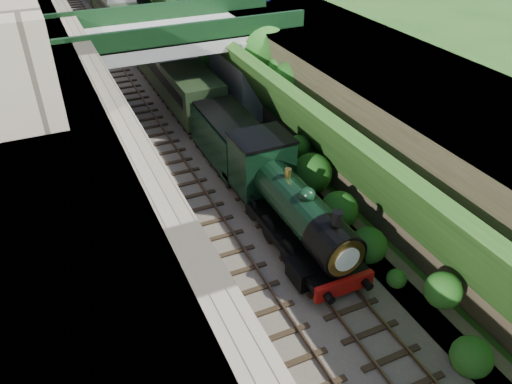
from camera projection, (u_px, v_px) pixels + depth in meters
name	position (u px, v px, depth m)	size (l,w,h in m)	color
trackbed	(191.00, 141.00, 32.36)	(10.00, 90.00, 0.20)	#473F38
retaining_wall	(96.00, 107.00, 28.58)	(1.00, 90.00, 7.00)	#756B56
street_plateau_left	(31.00, 118.00, 27.37)	(6.00, 90.00, 7.00)	#262628
street_plateau_right	(321.00, 75.00, 33.97)	(8.00, 90.00, 6.25)	#262628
embankment_slope	(279.00, 106.00, 30.63)	(4.37, 90.00, 6.36)	#1E4714
track_left	(161.00, 145.00, 31.59)	(2.50, 90.00, 0.20)	black
track_right	(209.00, 136.00, 32.70)	(2.50, 90.00, 0.20)	black
road_bridge	(182.00, 61.00, 33.51)	(16.00, 6.40, 7.25)	gray
tree	(264.00, 53.00, 33.09)	(3.60, 3.80, 6.60)	black
locomotive	(288.00, 203.00, 23.36)	(3.10, 10.22, 3.83)	black
tender	(230.00, 142.00, 29.09)	(2.70, 6.00, 3.05)	black
coach_front	(168.00, 67.00, 38.38)	(2.90, 18.00, 3.70)	black
coach_middle	(118.00, 11.00, 52.62)	(2.90, 18.00, 3.70)	black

